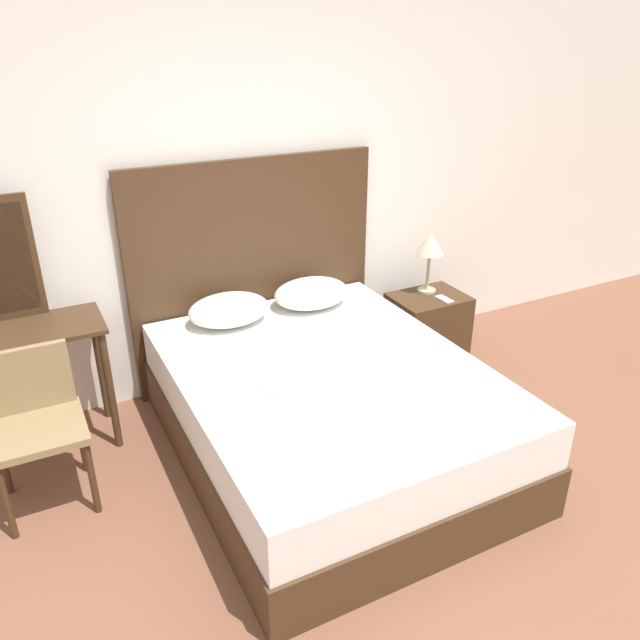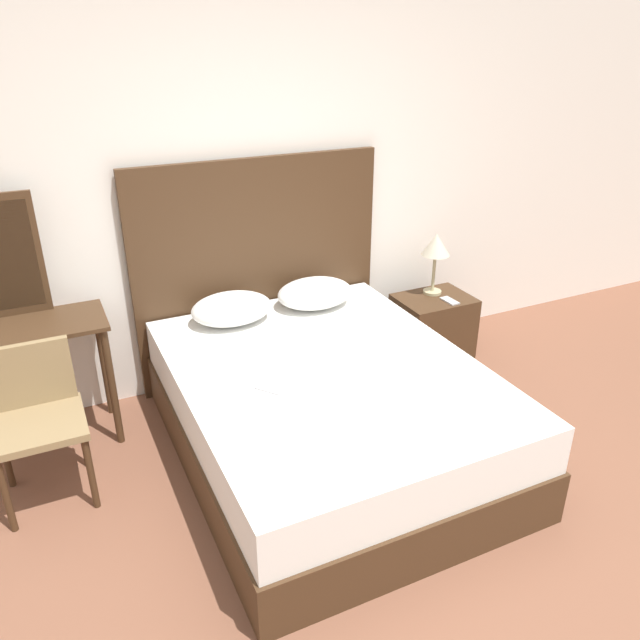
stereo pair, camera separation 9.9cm
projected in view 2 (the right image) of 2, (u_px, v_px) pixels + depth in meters
The scene contains 13 objects.
ground_plane at pixel (446, 607), 2.74m from camera, with size 16.00×16.00×0.00m, color brown.
wall_back at pixel (249, 187), 4.09m from camera, with size 10.00×0.06×2.70m.
bed at pixel (328, 411), 3.62m from camera, with size 1.65×2.10×0.57m.
headboard at pixel (259, 272), 4.28m from camera, with size 1.73×0.05×1.55m.
pillow_left at pixel (232, 308), 3.99m from camera, with size 0.52×0.39×0.19m.
pillow_right at pixel (315, 293), 4.22m from camera, with size 0.52×0.39×0.19m.
phone_on_bed at pixel (270, 389), 3.28m from camera, with size 0.15×0.16×0.01m.
nightstand at pixel (432, 326), 4.74m from camera, with size 0.55×0.42×0.47m.
table_lamp at pixel (436, 247), 4.57m from camera, with size 0.21×0.21×0.47m.
phone_on_nightstand at pixel (450, 301), 4.57m from camera, with size 0.08×0.15×0.01m.
vanity_desk at pixel (20, 352), 3.53m from camera, with size 0.97×0.44×0.79m.
vanity_mirror at pixel (0, 257), 3.46m from camera, with size 0.44×0.03×0.71m.
chair at pixel (36, 411), 3.23m from camera, with size 0.46×0.44×0.83m.
Camera 2 is at (-1.33, -1.50, 2.31)m, focal length 35.00 mm.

